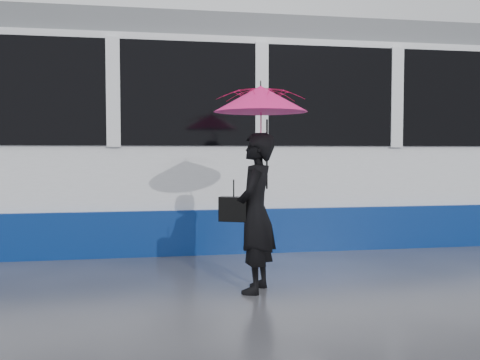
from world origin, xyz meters
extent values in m
plane|color=#2E2F34|center=(0.00, 0.00, 0.00)|extent=(90.00, 90.00, 0.00)
cube|color=#3F3D38|center=(0.00, 1.78, 0.01)|extent=(34.00, 0.07, 0.02)
cube|color=#3F3D38|center=(0.00, 3.22, 0.01)|extent=(34.00, 0.07, 0.02)
cube|color=white|center=(-0.34, 2.50, 1.52)|extent=(24.00, 2.40, 2.95)
cube|color=navy|center=(-0.34, 2.50, 0.31)|extent=(24.00, 2.56, 0.62)
cube|color=black|center=(-0.34, 2.50, 2.20)|extent=(23.00, 2.48, 1.40)
cube|color=slate|center=(-0.34, 2.50, 3.17)|extent=(23.60, 2.20, 0.35)
imported|color=black|center=(0.66, -0.75, 0.80)|extent=(0.59, 0.69, 1.60)
imported|color=#FF1553|center=(0.71, -0.75, 1.69)|extent=(1.16, 1.17, 0.80)
cone|color=#FF1553|center=(0.71, -0.75, 1.94)|extent=(1.25, 1.25, 0.26)
cylinder|color=black|center=(0.71, -0.75, 2.09)|extent=(0.01, 0.01, 0.06)
cylinder|color=black|center=(0.78, -0.73, 1.39)|extent=(0.02, 0.02, 0.70)
cube|color=black|center=(0.44, -0.73, 0.84)|extent=(0.31, 0.23, 0.25)
cylinder|color=black|center=(0.44, -0.73, 1.05)|extent=(0.01, 0.01, 0.18)
camera|label=1|loc=(-0.43, -5.99, 1.41)|focal=40.00mm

